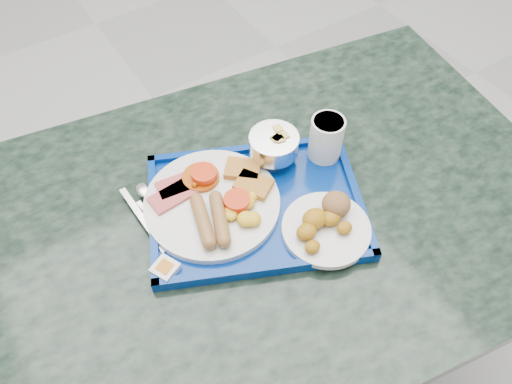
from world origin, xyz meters
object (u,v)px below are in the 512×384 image
table (268,258)px  bread_plate (326,223)px  main_plate (216,201)px  fruit_bowl (274,145)px  tray (256,206)px  juice_cup (326,137)px

table → bread_plate: 0.25m
main_plate → bread_plate: 0.21m
fruit_bowl → bread_plate: bearing=-94.3°
table → bread_plate: bread_plate is taller
tray → main_plate: size_ratio=1.89×
bread_plate → fruit_bowl: bearing=85.7°
table → fruit_bowl: fruit_bowl is taller
main_plate → tray: bearing=-32.6°
juice_cup → bread_plate: bearing=-126.9°
bread_plate → fruit_bowl: size_ratio=1.65×
tray → bread_plate: 0.14m
fruit_bowl → tray: bearing=-140.4°
tray → juice_cup: 0.20m
table → bread_plate: (0.06, -0.10, 0.22)m
table → fruit_bowl: bearing=51.9°
table → juice_cup: size_ratio=13.72×
table → tray: bearing=149.2°
tray → fruit_bowl: 0.13m
fruit_bowl → juice_cup: bearing=-25.0°
juice_cup → main_plate: bearing=178.0°
main_plate → juice_cup: size_ratio=2.74×
table → main_plate: bearing=147.9°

